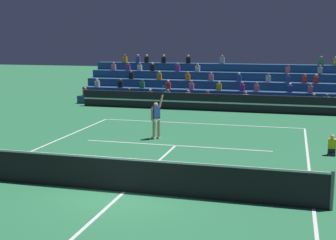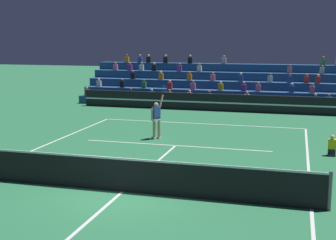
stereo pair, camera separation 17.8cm
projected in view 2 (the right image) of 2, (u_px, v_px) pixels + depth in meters
ground_plane at (122, 192)px, 14.18m from camera, size 120.00×120.00×0.00m
court_lines at (122, 192)px, 14.18m from camera, size 11.10×23.90×0.01m
tennis_net at (122, 174)px, 14.09m from camera, size 12.00×0.10×1.10m
sponsor_banner_wall at (216, 102)px, 29.89m from camera, size 18.00×0.26×1.10m
bleacher_stand at (225, 89)px, 33.42m from camera, size 20.00×4.75×3.38m
ball_kid_courtside at (332, 148)px, 18.47m from camera, size 0.30×0.36×0.84m
tennis_player at (157, 118)px, 21.45m from camera, size 0.64×0.84×2.49m
tennis_ball at (125, 159)px, 17.85m from camera, size 0.07×0.07×0.07m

